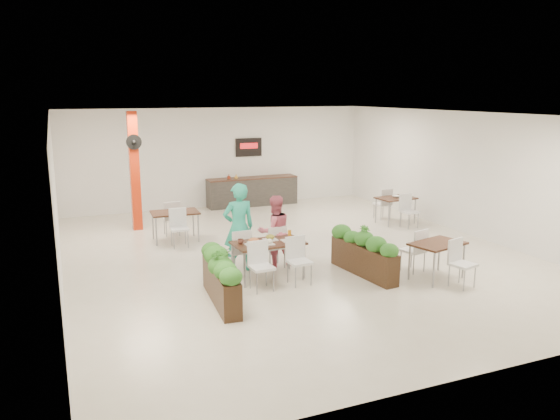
% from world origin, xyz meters
% --- Properties ---
extents(ground, '(12.00, 12.00, 0.00)m').
position_xyz_m(ground, '(0.00, 0.00, 0.00)').
color(ground, beige).
rests_on(ground, ground).
extents(room_shell, '(10.10, 12.10, 3.22)m').
position_xyz_m(room_shell, '(0.00, 0.00, 2.01)').
color(room_shell, white).
rests_on(room_shell, ground).
extents(red_column, '(0.40, 0.41, 3.20)m').
position_xyz_m(red_column, '(-3.00, 3.79, 1.64)').
color(red_column, red).
rests_on(red_column, ground).
extents(service_counter, '(3.00, 0.64, 2.20)m').
position_xyz_m(service_counter, '(1.00, 5.65, 0.49)').
color(service_counter, '#292724').
rests_on(service_counter, ground).
extents(main_table, '(1.43, 1.67, 0.92)m').
position_xyz_m(main_table, '(-1.15, -1.31, 0.64)').
color(main_table, black).
rests_on(main_table, ground).
extents(diner_man, '(0.70, 0.48, 1.87)m').
position_xyz_m(diner_man, '(-1.54, -0.65, 0.93)').
color(diner_man, '#28B193').
rests_on(diner_man, ground).
extents(diner_woman, '(0.78, 0.62, 1.55)m').
position_xyz_m(diner_woman, '(-0.74, -0.65, 0.78)').
color(diner_woman, '#DA6179').
rests_on(diner_woman, ground).
extents(planter_left, '(0.52, 1.98, 1.04)m').
position_xyz_m(planter_left, '(-2.40, -2.22, 0.52)').
color(planter_left, black).
rests_on(planter_left, ground).
extents(planter_right, '(0.57, 1.98, 1.04)m').
position_xyz_m(planter_right, '(0.74, -1.87, 0.50)').
color(planter_right, black).
rests_on(planter_right, ground).
extents(side_table_a, '(1.19, 1.64, 0.92)m').
position_xyz_m(side_table_a, '(-2.28, 2.23, 0.63)').
color(side_table_a, black).
rests_on(side_table_a, ground).
extents(side_table_b, '(1.12, 1.65, 0.92)m').
position_xyz_m(side_table_b, '(3.94, 1.71, 0.62)').
color(side_table_b, black).
rests_on(side_table_b, ground).
extents(side_table_c, '(1.21, 1.67, 0.92)m').
position_xyz_m(side_table_c, '(1.96, -2.65, 0.61)').
color(side_table_c, black).
rests_on(side_table_c, ground).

